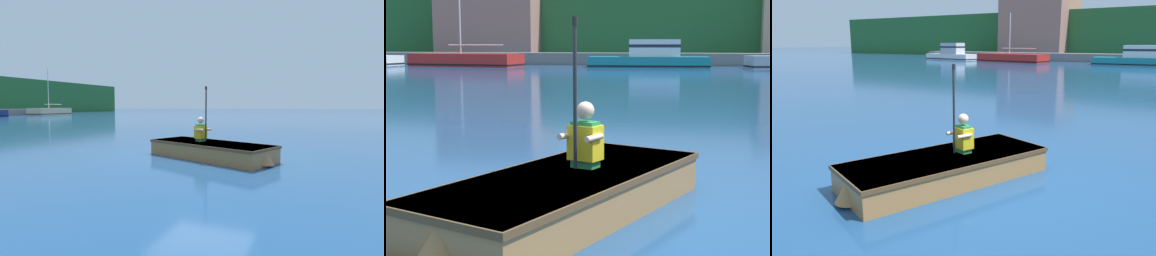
# 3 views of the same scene
# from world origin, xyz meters

# --- Properties ---
(ground_plane) EXTENTS (300.00, 300.00, 0.00)m
(ground_plane) POSITION_xyz_m (0.00, 0.00, 0.00)
(ground_plane) COLOR navy
(waterfront_warehouse_left) EXTENTS (9.74, 9.58, 9.54)m
(waterfront_warehouse_left) POSITION_xyz_m (-19.21, 50.13, 4.78)
(waterfront_warehouse_left) COLOR #9E6B5B
(waterfront_warehouse_left) RESTS_ON ground
(moored_boat_dock_west_inner) EXTENTS (8.21, 3.33, 1.87)m
(moored_boat_dock_west_inner) POSITION_xyz_m (-2.77, 34.36, 0.68)
(moored_boat_dock_west_inner) COLOR #197A84
(moored_boat_dock_west_inner) RESTS_ON ground
(moored_boat_dock_center_near) EXTENTS (8.24, 3.82, 5.32)m
(moored_boat_dock_center_near) POSITION_xyz_m (-15.69, 33.58, 0.42)
(moored_boat_dock_center_near) COLOR red
(moored_boat_dock_center_near) RESTS_ON ground
(moored_boat_dock_east_end) EXTENTS (7.21, 3.10, 2.07)m
(moored_boat_dock_east_end) POSITION_xyz_m (-24.70, 34.61, 0.74)
(moored_boat_dock_east_end) COLOR white
(moored_boat_dock_east_end) RESTS_ON ground
(rowboat_foreground) EXTENTS (2.34, 3.51, 0.40)m
(rowboat_foreground) POSITION_xyz_m (-0.38, -0.38, 0.23)
(rowboat_foreground) COLOR #A3703D
(rowboat_foreground) RESTS_ON ground
(person_paddler) EXTENTS (0.42, 0.42, 1.42)m
(person_paddler) POSITION_xyz_m (-0.25, -0.04, 0.69)
(person_paddler) COLOR #267F3F
(person_paddler) RESTS_ON rowboat_foreground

